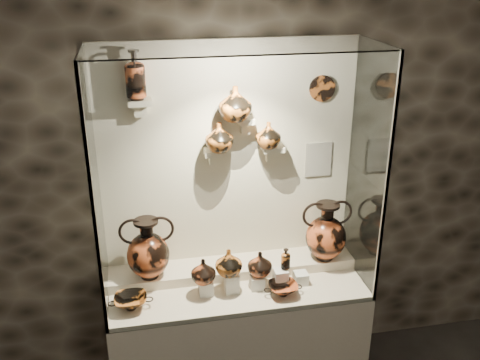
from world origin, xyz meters
name	(u,v)px	position (x,y,z in m)	size (l,w,h in m)	color
wall_back	(228,161)	(0.00, 2.50, 1.60)	(5.00, 0.02, 3.20)	black
plinth	(238,338)	(0.00, 2.18, 0.40)	(1.70, 0.60, 0.80)	beige
front_tier	(238,288)	(0.00, 2.18, 0.82)	(1.68, 0.58, 0.03)	beige
rear_tier	(233,269)	(0.00, 2.35, 0.85)	(1.70, 0.25, 0.10)	beige
back_panel	(228,161)	(0.00, 2.50, 1.60)	(1.70, 0.03, 1.60)	beige
glass_front	(247,199)	(0.00, 1.88, 1.60)	(1.70, 0.01, 1.60)	white
glass_left	(95,190)	(-0.85, 2.18, 1.60)	(0.01, 0.60, 1.60)	white
glass_right	(367,169)	(0.85, 2.18, 1.60)	(0.01, 0.60, 1.60)	white
glass_top	(237,47)	(0.00, 2.18, 2.40)	(1.70, 0.60, 0.01)	white
frame_post_left	(93,211)	(-0.84, 1.89, 1.60)	(0.02, 0.02, 1.60)	gray
frame_post_right	(386,187)	(0.84, 1.89, 1.60)	(0.02, 0.02, 1.60)	gray
pedestal_a	(206,287)	(-0.22, 2.13, 0.88)	(0.09, 0.09, 0.10)	silver
pedestal_b	(232,282)	(-0.05, 2.13, 0.90)	(0.09, 0.09, 0.13)	silver
pedestal_c	(257,282)	(0.12, 2.13, 0.88)	(0.09, 0.09, 0.09)	silver
pedestal_d	(280,278)	(0.28, 2.13, 0.89)	(0.09, 0.09, 0.12)	silver
pedestal_e	(301,278)	(0.42, 2.13, 0.87)	(0.09, 0.09, 0.08)	silver
bracket_ul	(140,102)	(-0.55, 2.42, 2.05)	(0.14, 0.12, 0.04)	beige
bracket_ca	(215,152)	(-0.10, 2.42, 1.70)	(0.14, 0.12, 0.04)	beige
bracket_cb	(246,120)	(0.10, 2.42, 1.90)	(0.10, 0.12, 0.04)	beige
bracket_cc	(272,148)	(0.28, 2.42, 1.70)	(0.14, 0.12, 0.04)	beige
amphora_left	(148,248)	(-0.57, 2.30, 1.11)	(0.34, 0.34, 0.42)	#B74C23
amphora_right	(326,231)	(0.64, 2.30, 1.11)	(0.34, 0.34, 0.42)	#B74C23
jug_a	(203,271)	(-0.23, 2.11, 1.01)	(0.16, 0.16, 0.17)	#B74C23
jug_b	(229,262)	(-0.07, 2.13, 1.05)	(0.17, 0.17, 0.18)	#BE6321
jug_c	(260,264)	(0.14, 2.15, 1.00)	(0.16, 0.16, 0.17)	#B74C23
lekythos_small	(286,258)	(0.31, 2.14, 1.03)	(0.07, 0.07, 0.17)	#BE6321
kylix_left	(131,301)	(-0.70, 2.07, 0.88)	(0.26, 0.22, 0.11)	#BE6321
kylix_right	(283,288)	(0.27, 2.02, 0.88)	(0.24, 0.20, 0.10)	#B74C23
lekythos_tall	(135,72)	(-0.57, 2.40, 2.23)	(0.13, 0.13, 0.33)	#B74C23
ovoid_vase_a	(219,137)	(-0.08, 2.38, 1.81)	(0.18, 0.18, 0.19)	#BE6321
ovoid_vase_b	(235,103)	(0.02, 2.37, 2.03)	(0.21, 0.21, 0.22)	#BE6321
ovoid_vase_c	(268,135)	(0.24, 2.39, 1.80)	(0.16, 0.16, 0.17)	#BE6321
wall_plate	(322,88)	(0.61, 2.47, 2.07)	(0.17, 0.17, 0.02)	#AE5722
info_placard	(318,159)	(0.62, 2.47, 1.58)	(0.18, 0.01, 0.24)	beige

